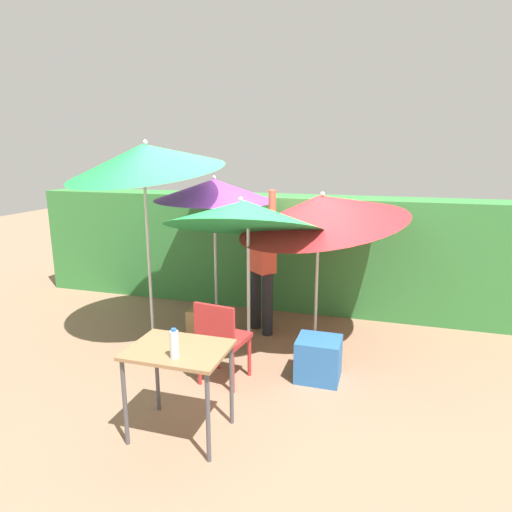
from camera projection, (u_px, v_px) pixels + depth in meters
name	position (u px, v px, depth m)	size (l,w,h in m)	color
ground_plane	(249.00, 350.00, 5.35)	(24.00, 24.00, 0.00)	#937056
hedge_row	(284.00, 251.00, 6.80)	(8.00, 0.70, 1.69)	#38843D
umbrella_rainbow	(244.00, 215.00, 4.92)	(1.80, 1.79, 2.07)	silver
umbrella_orange	(321.00, 210.00, 5.30)	(2.11, 2.07, 2.10)	silver
umbrella_yellow	(214.00, 190.00, 5.86)	(1.59, 1.59, 2.02)	silver
umbrella_navy	(145.00, 158.00, 5.12)	(1.86, 1.86, 2.60)	silver
person_vendor	(262.00, 263.00, 5.72)	(0.47, 0.43, 1.88)	black
chair_plastic	(221.00, 337.00, 4.49)	(0.50, 0.50, 0.89)	#B72D2D
cooler_box	(318.00, 359.00, 4.65)	(0.45, 0.40, 0.45)	#2D6BB7
crate_cardboard	(206.00, 324.00, 5.65)	(0.43, 0.31, 0.39)	#9E7A4C
folding_table	(179.00, 359.00, 3.63)	(0.80, 0.60, 0.78)	#4C4C51
bottle_water	(174.00, 344.00, 3.42)	(0.07, 0.07, 0.24)	silver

